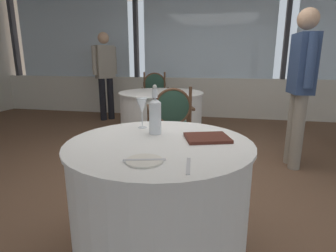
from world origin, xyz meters
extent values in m
plane|color=brown|center=(0.00, 0.00, 0.00)|extent=(12.98, 12.98, 0.00)
cube|color=silver|center=(0.00, 3.39, 0.42)|extent=(9.98, 0.12, 0.85)
cube|color=silver|center=(-3.13, 3.41, 1.75)|extent=(2.75, 0.02, 1.80)
cube|color=#333338|center=(-4.69, 3.39, 1.75)|extent=(0.08, 0.14, 1.80)
cube|color=silver|center=(0.00, 3.41, 1.75)|extent=(2.75, 0.02, 1.80)
cube|color=#333338|center=(-1.56, 3.39, 1.75)|extent=(0.08, 0.14, 1.80)
cube|color=#333338|center=(1.56, 3.39, 1.75)|extent=(0.08, 0.14, 1.80)
cylinder|color=white|center=(0.05, -1.03, 0.74)|extent=(1.13, 1.13, 0.02)
cylinder|color=white|center=(0.05, -1.03, 0.36)|extent=(1.10, 1.10, 0.73)
cylinder|color=silver|center=(0.06, -1.36, 0.75)|extent=(0.18, 0.18, 0.01)
cube|color=silver|center=(0.06, -1.36, 0.76)|extent=(0.21, 0.07, 0.00)
cube|color=silver|center=(0.28, -1.37, 0.75)|extent=(0.04, 0.20, 0.00)
cylinder|color=white|center=(-0.02, -0.85, 0.85)|extent=(0.08, 0.08, 0.21)
cone|color=white|center=(-0.02, -0.85, 0.97)|extent=(0.08, 0.08, 0.03)
cylinder|color=white|center=(-0.02, -0.85, 1.02)|extent=(0.04, 0.04, 0.06)
sphere|color=silver|center=(-0.02, -0.85, 1.06)|extent=(0.03, 0.03, 0.03)
cylinder|color=white|center=(-0.15, -0.72, 0.75)|extent=(0.06, 0.06, 0.00)
cylinder|color=white|center=(-0.15, -0.72, 0.80)|extent=(0.01, 0.01, 0.10)
cone|color=white|center=(-0.15, -0.72, 0.91)|extent=(0.08, 0.08, 0.11)
cube|color=#512319|center=(0.33, -0.91, 0.76)|extent=(0.32, 0.29, 0.02)
cylinder|color=white|center=(-0.54, 1.48, 0.74)|extent=(1.31, 1.31, 0.02)
cylinder|color=white|center=(-0.54, 1.48, 0.36)|extent=(1.27, 1.27, 0.73)
cube|color=brown|center=(-0.21, 0.55, 0.43)|extent=(0.59, 0.59, 0.05)
cube|color=#284738|center=(-0.21, 0.55, 0.47)|extent=(0.54, 0.54, 0.04)
cylinder|color=brown|center=(-0.46, 0.67, 0.20)|extent=(0.04, 0.04, 0.41)
cylinder|color=brown|center=(-0.08, 0.80, 0.20)|extent=(0.04, 0.04, 0.41)
cylinder|color=brown|center=(-0.33, 0.29, 0.20)|extent=(0.04, 0.04, 0.41)
cylinder|color=brown|center=(0.05, 0.43, 0.20)|extent=(0.04, 0.04, 0.41)
cylinder|color=brown|center=(-0.33, 0.29, 0.70)|extent=(0.04, 0.04, 0.49)
cylinder|color=brown|center=(0.05, 0.43, 0.70)|extent=(0.04, 0.04, 0.49)
ellipsoid|color=#284738|center=(-0.13, 0.34, 0.72)|extent=(0.38, 0.18, 0.41)
torus|color=brown|center=(-0.13, 0.34, 0.72)|extent=(0.41, 0.17, 0.42)
cube|color=brown|center=(-0.45, 0.48, 0.68)|extent=(0.16, 0.36, 0.03)
cylinder|color=brown|center=(-0.50, 0.61, 0.57)|extent=(0.03, 0.03, 0.22)
cube|color=brown|center=(0.02, 0.65, 0.68)|extent=(0.16, 0.36, 0.03)
cylinder|color=brown|center=(-0.02, 0.78, 0.57)|extent=(0.03, 0.03, 0.22)
cube|color=brown|center=(-0.88, 2.42, 0.45)|extent=(0.59, 0.59, 0.05)
cube|color=#284738|center=(-0.88, 2.42, 0.49)|extent=(0.54, 0.54, 0.04)
cylinder|color=brown|center=(-0.62, 2.30, 0.21)|extent=(0.04, 0.04, 0.42)
cylinder|color=brown|center=(-1.00, 2.16, 0.21)|extent=(0.04, 0.04, 0.42)
cylinder|color=brown|center=(-0.75, 2.67, 0.21)|extent=(0.04, 0.04, 0.42)
cylinder|color=brown|center=(-1.13, 2.54, 0.21)|extent=(0.04, 0.04, 0.42)
cylinder|color=brown|center=(-0.75, 2.67, 0.74)|extent=(0.04, 0.04, 0.53)
cylinder|color=brown|center=(-1.13, 2.54, 0.74)|extent=(0.04, 0.04, 0.53)
ellipsoid|color=#284738|center=(-0.95, 2.62, 0.76)|extent=(0.38, 0.18, 0.44)
torus|color=brown|center=(-0.95, 2.62, 0.76)|extent=(0.44, 0.18, 0.45)
cube|color=brown|center=(-0.63, 2.48, 0.69)|extent=(0.16, 0.36, 0.03)
cylinder|color=brown|center=(-0.59, 2.35, 0.58)|extent=(0.03, 0.03, 0.22)
cube|color=brown|center=(-1.10, 2.32, 0.69)|extent=(0.16, 0.36, 0.03)
cylinder|color=brown|center=(-1.06, 2.18, 0.58)|extent=(0.03, 0.03, 0.22)
cylinder|color=black|center=(-1.93, 2.69, 0.43)|extent=(0.13, 0.13, 0.86)
cylinder|color=black|center=(-2.05, 2.55, 0.43)|extent=(0.13, 0.13, 0.86)
cube|color=gray|center=(-1.99, 2.62, 1.19)|extent=(0.38, 0.41, 0.65)
sphere|color=tan|center=(-1.99, 2.62, 1.65)|extent=(0.22, 0.22, 0.22)
cylinder|color=gray|center=(-1.85, 2.79, 1.22)|extent=(0.09, 0.09, 0.55)
cylinder|color=gray|center=(-2.13, 2.45, 1.22)|extent=(0.09, 0.09, 0.55)
cylinder|color=gray|center=(1.24, 0.80, 0.43)|extent=(0.13, 0.13, 0.86)
cylinder|color=gray|center=(1.25, 0.62, 0.43)|extent=(0.13, 0.13, 0.86)
cube|color=#334770|center=(1.25, 0.71, 1.19)|extent=(0.23, 0.37, 0.65)
sphere|color=tan|center=(1.25, 0.71, 1.65)|extent=(0.22, 0.22, 0.22)
cylinder|color=#334770|center=(1.23, 0.93, 1.22)|extent=(0.09, 0.09, 0.55)
cylinder|color=#334770|center=(1.26, 0.49, 1.22)|extent=(0.09, 0.09, 0.55)
camera|label=1|loc=(0.43, -2.52, 1.23)|focal=28.47mm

